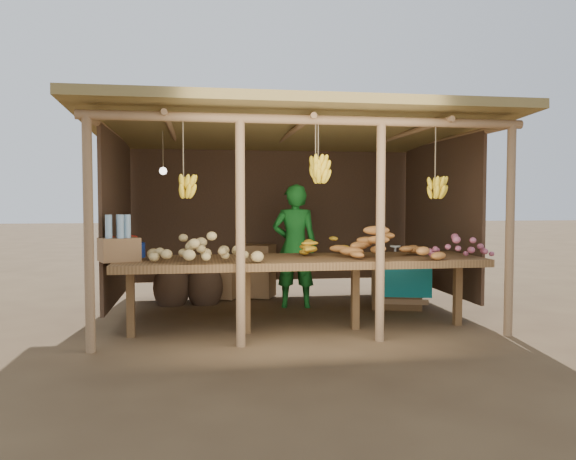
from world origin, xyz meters
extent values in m
plane|color=brown|center=(0.00, 0.00, 0.00)|extent=(60.00, 60.00, 0.00)
cylinder|color=#98724E|center=(-2.10, -1.50, 1.10)|extent=(0.09, 0.09, 2.20)
cylinder|color=#98724E|center=(2.10, -1.50, 1.10)|extent=(0.09, 0.09, 2.20)
cylinder|color=#98724E|center=(-2.10, 1.50, 1.10)|extent=(0.09, 0.09, 2.20)
cylinder|color=#98724E|center=(2.10, 1.50, 1.10)|extent=(0.09, 0.09, 2.20)
cylinder|color=#98724E|center=(-0.70, -1.50, 1.10)|extent=(0.09, 0.09, 2.20)
cylinder|color=#98724E|center=(0.70, -1.50, 1.10)|extent=(0.09, 0.09, 2.20)
cylinder|color=#98724E|center=(0.00, -1.50, 2.20)|extent=(4.40, 0.09, 0.09)
cylinder|color=#98724E|center=(0.00, 1.50, 2.20)|extent=(4.40, 0.09, 0.09)
cube|color=olive|center=(0.00, 0.00, 2.29)|extent=(4.70, 3.50, 0.28)
cube|color=#493222|center=(0.00, 1.48, 1.21)|extent=(4.20, 0.04, 1.98)
cube|color=#493222|center=(-2.08, 0.20, 1.21)|extent=(0.04, 2.40, 1.98)
cube|color=#493222|center=(2.08, 0.20, 1.21)|extent=(0.04, 2.40, 1.98)
cube|color=brown|center=(0.00, -0.95, 0.76)|extent=(3.90, 1.05, 0.08)
cube|color=brown|center=(-1.80, -0.95, 0.36)|extent=(0.08, 0.08, 0.72)
cube|color=brown|center=(-0.60, -0.95, 0.36)|extent=(0.08, 0.08, 0.72)
cube|color=brown|center=(0.60, -0.95, 0.36)|extent=(0.08, 0.08, 0.72)
cube|color=brown|center=(1.80, -0.95, 0.36)|extent=(0.08, 0.08, 0.72)
cylinder|color=navy|center=(-1.90, -0.64, 0.88)|extent=(0.45, 0.45, 0.16)
cube|color=olive|center=(-1.90, -1.00, 0.92)|extent=(0.46, 0.41, 0.24)
imported|color=#186E22|center=(0.16, 0.41, 0.81)|extent=(0.65, 0.49, 1.63)
cube|color=brown|center=(1.49, 0.21, 0.29)|extent=(0.76, 0.69, 0.59)
cube|color=#0C8286|center=(1.49, 0.21, 0.61)|extent=(0.84, 0.78, 0.06)
cube|color=olive|center=(-0.27, 1.20, 0.21)|extent=(0.58, 0.53, 0.38)
cube|color=olive|center=(-0.27, 1.20, 0.59)|extent=(0.58, 0.53, 0.38)
cube|color=olive|center=(-0.79, 1.20, 0.21)|extent=(0.58, 0.53, 0.38)
ellipsoid|color=#493222|center=(-1.47, 0.83, 0.29)|extent=(0.49, 0.49, 0.67)
ellipsoid|color=#493222|center=(-1.02, 0.83, 0.29)|extent=(0.49, 0.49, 0.67)
camera|label=1|loc=(-1.08, -6.89, 1.42)|focal=35.00mm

